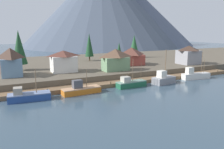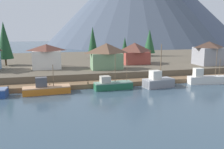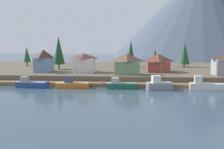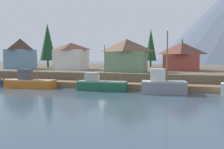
{
  "view_description": "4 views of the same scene",
  "coord_description": "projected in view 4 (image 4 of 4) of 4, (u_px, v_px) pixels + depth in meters",
  "views": [
    {
      "loc": [
        -28.5,
        -50.5,
        14.57
      ],
      "look_at": [
        -1.82,
        3.74,
        2.67
      ],
      "focal_mm": 35.88,
      "sensor_mm": 36.0,
      "label": 1
    },
    {
      "loc": [
        -11.6,
        -50.43,
        12.63
      ],
      "look_at": [
        1.63,
        1.22,
        2.67
      ],
      "focal_mm": 39.01,
      "sensor_mm": 36.0,
      "label": 2
    },
    {
      "loc": [
        4.4,
        -68.97,
        12.44
      ],
      "look_at": [
        -1.92,
        3.53,
        3.17
      ],
      "focal_mm": 40.0,
      "sensor_mm": 36.0,
      "label": 3
    },
    {
      "loc": [
        16.13,
        -43.39,
        5.73
      ],
      "look_at": [
        1.48,
        2.87,
        2.36
      ],
      "focal_mm": 43.21,
      "sensor_mm": 36.0,
      "label": 4
    }
  ],
  "objects": [
    {
      "name": "ground_plane",
      "position": [
        127.0,
        81.0,
        65.57
      ],
      "size": [
        400.0,
        400.0,
        1.0
      ],
      "primitive_type": "cube",
      "color": "#384C5B"
    },
    {
      "name": "fishing_boat_orange",
      "position": [
        30.0,
        82.0,
        48.58
      ],
      "size": [
        9.25,
        3.25,
        5.77
      ],
      "rotation": [
        0.0,
        0.0,
        0.06
      ],
      "color": "#CC6B1E",
      "rests_on": "ground_plane"
    },
    {
      "name": "conifer_near_right",
      "position": [
        182.0,
        51.0,
        67.55
      ],
      "size": [
        2.78,
        2.78,
        7.6
      ],
      "color": "#4C3823",
      "rests_on": "shoreline_bank"
    },
    {
      "name": "house_red",
      "position": [
        182.0,
        56.0,
        59.25
      ],
      "size": [
        7.88,
        7.04,
        6.2
      ],
      "color": "#9E4238",
      "rests_on": "shoreline_bank"
    },
    {
      "name": "fishing_boat_green",
      "position": [
        101.0,
        84.0,
        44.63
      ],
      "size": [
        8.17,
        2.94,
        7.49
      ],
      "rotation": [
        0.0,
        0.0,
        0.05
      ],
      "color": "#1E5B3D",
      "rests_on": "ground_plane"
    },
    {
      "name": "conifer_near_left",
      "position": [
        48.0,
        42.0,
        74.96
      ],
      "size": [
        4.4,
        4.4,
        12.24
      ],
      "color": "#4C3823",
      "rests_on": "shoreline_bank"
    },
    {
      "name": "shoreline_bank",
      "position": [
        138.0,
        72.0,
        76.86
      ],
      "size": [
        400.0,
        56.0,
        2.5
      ],
      "primitive_type": "cube",
      "color": "brown",
      "rests_on": "ground_plane"
    },
    {
      "name": "house_white",
      "position": [
        71.0,
        56.0,
        63.74
      ],
      "size": [
        7.43,
        5.57,
        6.34
      ],
      "color": "silver",
      "rests_on": "shoreline_bank"
    },
    {
      "name": "house_blue",
      "position": [
        20.0,
        53.0,
        68.1
      ],
      "size": [
        5.37,
        7.06,
        7.59
      ],
      "color": "#6689A8",
      "rests_on": "shoreline_bank"
    },
    {
      "name": "dock",
      "position": [
        103.0,
        85.0,
        48.37
      ],
      "size": [
        80.0,
        4.0,
        1.6
      ],
      "color": "brown",
      "rests_on": "ground_plane"
    },
    {
      "name": "house_green",
      "position": [
        127.0,
        55.0,
        54.71
      ],
      "size": [
        8.23,
        4.55,
        6.65
      ],
      "color": "#6B8E66",
      "rests_on": "shoreline_bank"
    },
    {
      "name": "conifer_mid_left",
      "position": [
        151.0,
        45.0,
        77.87
      ],
      "size": [
        3.42,
        3.42,
        11.03
      ],
      "color": "#4C3823",
      "rests_on": "shoreline_bank"
    },
    {
      "name": "fishing_boat_grey",
      "position": [
        163.0,
        85.0,
        40.91
      ],
      "size": [
        7.07,
        4.12,
        9.48
      ],
      "rotation": [
        0.0,
        0.0,
        0.17
      ],
      "color": "gray",
      "rests_on": "ground_plane"
    },
    {
      "name": "conifer_back_left",
      "position": [
        20.0,
        51.0,
        91.17
      ],
      "size": [
        3.07,
        3.07,
        8.22
      ],
      "color": "#4C3823",
      "rests_on": "shoreline_bank"
    }
  ]
}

